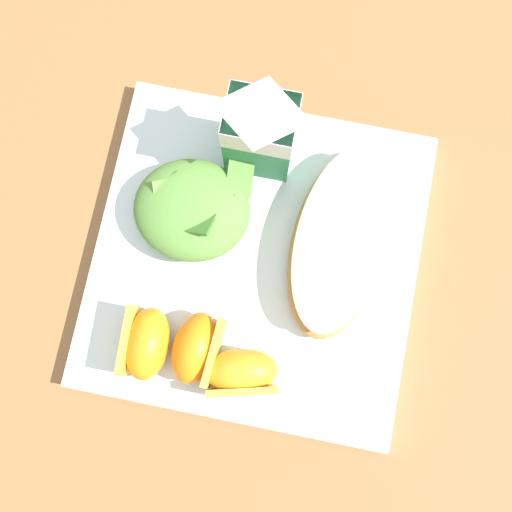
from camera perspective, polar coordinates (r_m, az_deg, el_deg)
The scene contains 8 objects.
ground at distance 0.56m, azimuth -0.00°, elevation -0.47°, with size 3.00×3.00×0.00m, color olive.
white_plate at distance 0.55m, azimuth -0.00°, elevation -0.33°, with size 0.28×0.28×0.02m, color silver.
cheesy_pizza_bread at distance 0.53m, azimuth 7.66°, elevation 1.36°, with size 0.09×0.17×0.04m.
green_salad_pile at distance 0.53m, azimuth -5.91°, elevation 4.27°, with size 0.10×0.09×0.05m.
milk_carton at distance 0.51m, azimuth 0.43°, elevation 11.65°, with size 0.06×0.05×0.11m.
orange_wedge_front at distance 0.52m, azimuth -10.15°, elevation -7.90°, with size 0.04×0.06×0.04m.
orange_wedge_middle at distance 0.52m, azimuth -5.43°, elevation -8.46°, with size 0.04×0.06×0.04m.
orange_wedge_rear at distance 0.51m, azimuth -1.34°, elevation -10.74°, with size 0.07×0.05×0.04m.
Camera 1 is at (0.02, -0.09, 0.55)m, focal length 43.54 mm.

